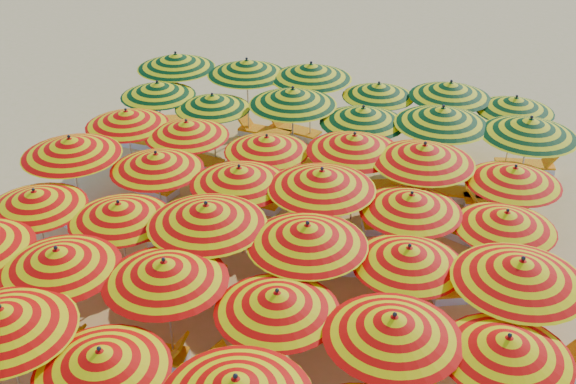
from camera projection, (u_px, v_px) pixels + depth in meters
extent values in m
plane|color=#EDB969|center=(282.00, 258.00, 17.82)|extent=(120.00, 120.00, 0.00)
cylinder|color=silver|center=(15.00, 366.00, 12.83)|extent=(0.05, 0.05, 2.51)
cone|color=#F46C00|center=(2.00, 319.00, 12.27)|extent=(3.33, 3.33, 0.48)
cone|color=#F46C00|center=(101.00, 360.00, 11.72)|extent=(2.38, 2.38, 0.44)
sphere|color=black|center=(99.00, 349.00, 11.59)|extent=(0.08, 0.08, 0.08)
sphere|color=black|center=(235.00, 376.00, 10.83)|extent=(0.08, 0.08, 0.08)
cylinder|color=silver|center=(66.00, 301.00, 14.46)|extent=(0.05, 0.05, 2.42)
cone|color=#F46C00|center=(58.00, 259.00, 13.93)|extent=(3.21, 3.21, 0.46)
sphere|color=black|center=(56.00, 248.00, 13.80)|extent=(0.08, 0.08, 0.08)
cylinder|color=silver|center=(169.00, 314.00, 14.11)|extent=(0.05, 0.05, 2.43)
cone|color=#F46C00|center=(165.00, 271.00, 13.58)|extent=(3.19, 3.19, 0.46)
sphere|color=black|center=(163.00, 259.00, 13.45)|extent=(0.08, 0.08, 0.08)
cylinder|color=silver|center=(278.00, 344.00, 13.47)|extent=(0.04, 0.04, 2.32)
cone|color=#F46C00|center=(277.00, 302.00, 12.95)|extent=(2.60, 2.60, 0.44)
sphere|color=black|center=(277.00, 290.00, 12.83)|extent=(0.08, 0.08, 0.08)
cylinder|color=silver|center=(389.00, 372.00, 12.76)|extent=(0.05, 0.05, 2.43)
cone|color=#F46C00|center=(394.00, 326.00, 12.22)|extent=(2.69, 2.69, 0.46)
sphere|color=black|center=(395.00, 314.00, 12.09)|extent=(0.08, 0.08, 0.08)
cone|color=#F46C00|center=(508.00, 347.00, 12.01)|extent=(2.47, 2.47, 0.43)
sphere|color=black|center=(510.00, 335.00, 11.88)|extent=(0.08, 0.08, 0.08)
cylinder|color=silver|center=(43.00, 236.00, 16.62)|extent=(0.04, 0.04, 2.27)
cone|color=#F46C00|center=(35.00, 199.00, 16.12)|extent=(2.87, 2.87, 0.43)
sphere|color=black|center=(33.00, 189.00, 15.99)|extent=(0.08, 0.08, 0.08)
cylinder|color=silver|center=(124.00, 248.00, 16.19)|extent=(0.04, 0.04, 2.27)
cone|color=#F46C00|center=(119.00, 211.00, 15.69)|extent=(2.39, 2.39, 0.43)
sphere|color=black|center=(118.00, 202.00, 15.56)|extent=(0.08, 0.08, 0.08)
cylinder|color=silver|center=(209.00, 257.00, 15.65)|extent=(0.05, 0.05, 2.55)
cone|color=#F46C00|center=(207.00, 214.00, 15.09)|extent=(3.29, 3.29, 0.49)
sphere|color=black|center=(206.00, 203.00, 14.95)|extent=(0.09, 0.09, 0.09)
cylinder|color=silver|center=(307.00, 277.00, 15.07)|extent=(0.05, 0.05, 2.50)
cone|color=#F46C00|center=(307.00, 234.00, 14.52)|extent=(2.88, 2.88, 0.48)
sphere|color=black|center=(308.00, 223.00, 14.38)|extent=(0.08, 0.08, 0.08)
cylinder|color=silver|center=(405.00, 295.00, 14.75)|extent=(0.04, 0.04, 2.27)
cone|color=#F46C00|center=(409.00, 256.00, 14.25)|extent=(2.63, 2.63, 0.43)
sphere|color=black|center=(410.00, 245.00, 14.12)|extent=(0.08, 0.08, 0.08)
cylinder|color=silver|center=(512.00, 317.00, 13.95)|extent=(0.05, 0.05, 2.56)
cone|color=#F46C00|center=(521.00, 271.00, 13.39)|extent=(3.15, 3.15, 0.49)
sphere|color=black|center=(523.00, 258.00, 13.24)|extent=(0.09, 0.09, 0.09)
cylinder|color=silver|center=(77.00, 184.00, 18.44)|extent=(0.05, 0.05, 2.50)
cone|color=#F46C00|center=(70.00, 146.00, 17.89)|extent=(2.72, 2.72, 0.48)
sphere|color=black|center=(69.00, 137.00, 17.75)|extent=(0.08, 0.08, 0.08)
cylinder|color=silver|center=(160.00, 196.00, 18.10)|extent=(0.04, 0.04, 2.31)
cone|color=#F46C00|center=(156.00, 161.00, 17.59)|extent=(2.70, 2.70, 0.44)
sphere|color=black|center=(155.00, 152.00, 17.47)|extent=(0.08, 0.08, 0.08)
cylinder|color=silver|center=(241.00, 213.00, 17.40)|extent=(0.05, 0.05, 2.36)
cone|color=#F46C00|center=(239.00, 176.00, 16.88)|extent=(2.46, 2.46, 0.45)
sphere|color=black|center=(239.00, 166.00, 16.75)|extent=(0.08, 0.08, 0.08)
cylinder|color=silver|center=(321.00, 220.00, 16.99)|extent=(0.05, 0.05, 2.52)
cone|color=#F46C00|center=(322.00, 179.00, 16.44)|extent=(3.16, 3.16, 0.48)
sphere|color=black|center=(322.00, 169.00, 16.30)|extent=(0.08, 0.08, 0.08)
cylinder|color=silver|center=(407.00, 240.00, 16.44)|extent=(0.04, 0.04, 2.31)
cone|color=#F46C00|center=(411.00, 202.00, 15.93)|extent=(2.88, 2.88, 0.44)
sphere|color=black|center=(412.00, 193.00, 15.80)|extent=(0.08, 0.08, 0.08)
cylinder|color=silver|center=(499.00, 257.00, 15.95)|extent=(0.04, 0.04, 2.22)
cone|color=#F46C00|center=(506.00, 220.00, 15.47)|extent=(2.88, 2.88, 0.42)
sphere|color=black|center=(508.00, 210.00, 15.34)|extent=(0.07, 0.07, 0.07)
cylinder|color=silver|center=(131.00, 150.00, 20.30)|extent=(0.04, 0.04, 2.30)
cone|color=#F46C00|center=(127.00, 118.00, 19.80)|extent=(2.69, 2.69, 0.44)
sphere|color=black|center=(126.00, 109.00, 19.67)|extent=(0.08, 0.08, 0.08)
cylinder|color=silver|center=(189.00, 161.00, 19.77)|extent=(0.04, 0.04, 2.27)
cone|color=#F46C00|center=(187.00, 129.00, 19.27)|extent=(2.51, 2.51, 0.43)
sphere|color=black|center=(186.00, 120.00, 19.14)|extent=(0.08, 0.08, 0.08)
cylinder|color=silver|center=(267.00, 177.00, 19.06)|extent=(0.04, 0.04, 2.24)
cone|color=#F46C00|center=(267.00, 144.00, 18.57)|extent=(2.61, 2.61, 0.43)
sphere|color=black|center=(267.00, 135.00, 18.44)|extent=(0.07, 0.07, 0.07)
cylinder|color=silver|center=(352.00, 179.00, 18.72)|extent=(0.05, 0.05, 2.44)
cone|color=#F46C00|center=(354.00, 143.00, 18.18)|extent=(3.14, 3.14, 0.47)
sphere|color=black|center=(355.00, 133.00, 18.05)|extent=(0.08, 0.08, 0.08)
cylinder|color=silver|center=(420.00, 192.00, 18.06)|extent=(0.05, 0.05, 2.53)
cone|color=#F46C00|center=(424.00, 153.00, 17.51)|extent=(3.12, 3.12, 0.48)
sphere|color=black|center=(425.00, 143.00, 17.37)|extent=(0.08, 0.08, 0.08)
cylinder|color=silver|center=(508.00, 211.00, 17.56)|extent=(0.04, 0.04, 2.28)
cone|color=#F46C00|center=(514.00, 175.00, 17.05)|extent=(2.82, 2.82, 0.43)
sphere|color=black|center=(516.00, 166.00, 16.93)|extent=(0.08, 0.08, 0.08)
cylinder|color=silver|center=(161.00, 119.00, 22.15)|extent=(0.04, 0.04, 2.27)
cone|color=#787F06|center=(158.00, 89.00, 21.65)|extent=(2.88, 2.88, 0.43)
sphere|color=black|center=(157.00, 81.00, 21.53)|extent=(0.08, 0.08, 0.08)
cylinder|color=silver|center=(214.00, 131.00, 21.46)|extent=(0.04, 0.04, 2.21)
cone|color=#787F06|center=(212.00, 102.00, 20.97)|extent=(2.64, 2.64, 0.42)
sphere|color=black|center=(212.00, 94.00, 20.85)|extent=(0.07, 0.07, 0.07)
cylinder|color=silver|center=(293.00, 132.00, 21.07)|extent=(0.05, 0.05, 2.54)
cone|color=#787F06|center=(293.00, 97.00, 20.51)|extent=(2.75, 2.75, 0.48)
sphere|color=black|center=(293.00, 87.00, 20.37)|extent=(0.08, 0.08, 0.08)
cylinder|color=silver|center=(361.00, 149.00, 20.28)|extent=(0.05, 0.05, 2.39)
cone|color=#787F06|center=(363.00, 115.00, 19.76)|extent=(3.04, 3.04, 0.46)
sphere|color=black|center=(364.00, 106.00, 19.62)|extent=(0.08, 0.08, 0.08)
cylinder|color=silver|center=(438.00, 153.00, 19.88)|extent=(0.05, 0.05, 2.57)
cone|color=#787F06|center=(442.00, 116.00, 19.32)|extent=(3.28, 3.28, 0.49)
sphere|color=black|center=(444.00, 106.00, 19.17)|extent=(0.09, 0.09, 0.09)
cylinder|color=silver|center=(523.00, 165.00, 19.30)|extent=(0.05, 0.05, 2.56)
cone|color=#787F06|center=(530.00, 127.00, 18.74)|extent=(3.12, 3.12, 0.49)
sphere|color=black|center=(532.00, 117.00, 18.59)|extent=(0.09, 0.09, 0.09)
cylinder|color=silver|center=(179.00, 92.00, 23.63)|extent=(0.05, 0.05, 2.52)
cone|color=#787F06|center=(176.00, 61.00, 23.08)|extent=(2.58, 2.58, 0.48)
sphere|color=black|center=(175.00, 52.00, 22.94)|extent=(0.08, 0.08, 0.08)
cylinder|color=silver|center=(248.00, 99.00, 23.13)|extent=(0.05, 0.05, 2.53)
cone|color=#787F06|center=(247.00, 67.00, 22.58)|extent=(2.78, 2.78, 0.48)
sphere|color=black|center=(247.00, 59.00, 22.44)|extent=(0.08, 0.08, 0.08)
cylinder|color=silver|center=(310.00, 104.00, 22.78)|extent=(0.05, 0.05, 2.55)
cone|color=#787F06|center=(311.00, 71.00, 22.22)|extent=(2.73, 2.73, 0.49)
sphere|color=black|center=(311.00, 62.00, 22.08)|extent=(0.08, 0.08, 0.08)
cylinder|color=silver|center=(377.00, 119.00, 22.23)|extent=(0.04, 0.04, 2.20)
cone|color=#787F06|center=(379.00, 90.00, 21.75)|extent=(2.76, 2.76, 0.42)
sphere|color=black|center=(379.00, 82.00, 21.63)|extent=(0.07, 0.07, 0.07)
cylinder|color=silver|center=(446.00, 122.00, 21.80)|extent=(0.05, 0.05, 2.41)
cone|color=#787F06|center=(450.00, 90.00, 21.27)|extent=(3.01, 3.01, 0.46)
sphere|color=black|center=(451.00, 81.00, 21.14)|extent=(0.08, 0.08, 0.08)
cylinder|color=silver|center=(510.00, 135.00, 21.21)|extent=(0.04, 0.04, 2.25)
cone|color=#787F06|center=(516.00, 104.00, 20.72)|extent=(2.82, 2.82, 0.43)
sphere|color=black|center=(517.00, 96.00, 20.59)|extent=(0.08, 0.08, 0.08)
cube|color=white|center=(50.00, 340.00, 15.11)|extent=(1.79, 0.94, 0.20)
cube|color=orange|center=(49.00, 335.00, 15.04)|extent=(1.79, 0.94, 0.06)
cube|color=orange|center=(72.00, 338.00, 14.63)|extent=(0.48, 0.65, 0.48)
cube|color=white|center=(146.00, 356.00, 14.69)|extent=(1.74, 0.72, 0.20)
cube|color=orange|center=(145.00, 351.00, 14.62)|extent=(1.74, 0.72, 0.06)
cube|color=orange|center=(177.00, 348.00, 14.39)|extent=(0.41, 0.61, 0.48)
cube|color=orange|center=(247.00, 383.00, 13.87)|extent=(1.80, 1.13, 0.06)
cube|color=orange|center=(219.00, 359.00, 14.12)|extent=(0.54, 0.67, 0.48)
cube|color=white|center=(111.00, 277.00, 16.97)|extent=(1.79, 1.19, 0.20)
cube|color=orange|center=(111.00, 272.00, 16.91)|extent=(1.79, 1.19, 0.06)
cube|color=orange|center=(140.00, 263.00, 16.86)|extent=(0.56, 0.68, 0.48)
cube|color=white|center=(190.00, 295.00, 16.39)|extent=(1.79, 1.19, 0.20)
cube|color=orange|center=(190.00, 290.00, 16.33)|extent=(1.79, 1.19, 0.06)
cube|color=orange|center=(220.00, 281.00, 16.28)|extent=(0.56, 0.68, 0.48)
cube|color=white|center=(330.00, 326.00, 15.50)|extent=(1.79, 1.22, 0.20)
cube|color=orange|center=(330.00, 321.00, 15.43)|extent=(1.79, 1.22, 0.06)
cube|color=orange|center=(358.00, 327.00, 14.93)|extent=(0.57, 0.68, 0.48)
cube|color=white|center=(531.00, 365.00, 14.47)|extent=(1.76, 0.79, 0.20)
cube|color=orange|center=(532.00, 360.00, 14.40)|extent=(1.76, 0.79, 0.06)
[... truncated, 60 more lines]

